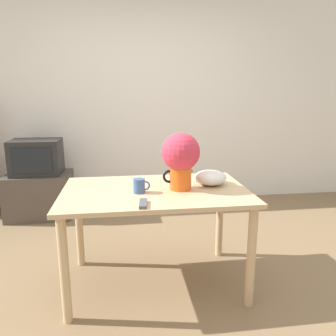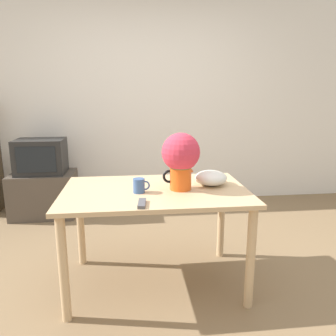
# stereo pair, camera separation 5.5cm
# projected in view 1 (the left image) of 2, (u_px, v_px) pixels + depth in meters

# --- Properties ---
(ground_plane) EXTENTS (12.00, 12.00, 0.00)m
(ground_plane) POSITION_uv_depth(u_px,v_px,m) (158.00, 285.00, 2.46)
(ground_plane) COLOR #7F6647
(wall_back) EXTENTS (8.00, 0.05, 2.60)m
(wall_back) POSITION_uv_depth(u_px,v_px,m) (140.00, 102.00, 4.13)
(wall_back) COLOR silver
(wall_back) RESTS_ON ground_plane
(table) EXTENTS (1.31, 0.84, 0.74)m
(table) POSITION_uv_depth(u_px,v_px,m) (155.00, 203.00, 2.36)
(table) COLOR tan
(table) RESTS_ON ground_plane
(flower_vase) EXTENTS (0.27, 0.27, 0.41)m
(flower_vase) POSITION_uv_depth(u_px,v_px,m) (181.00, 157.00, 2.29)
(flower_vase) COLOR #E05619
(flower_vase) RESTS_ON table
(coffee_mug) EXTENTS (0.12, 0.08, 0.10)m
(coffee_mug) POSITION_uv_depth(u_px,v_px,m) (140.00, 186.00, 2.25)
(coffee_mug) COLOR #385689
(coffee_mug) RESTS_ON table
(white_bowl) EXTENTS (0.24, 0.24, 0.11)m
(white_bowl) POSITION_uv_depth(u_px,v_px,m) (210.00, 178.00, 2.44)
(white_bowl) COLOR silver
(white_bowl) RESTS_ON table
(remote_control) EXTENTS (0.06, 0.16, 0.02)m
(remote_control) POSITION_uv_depth(u_px,v_px,m) (143.00, 204.00, 2.01)
(remote_control) COLOR #4C4C51
(remote_control) RESTS_ON table
(tv_stand) EXTENTS (0.71, 0.48, 0.51)m
(tv_stand) POSITION_uv_depth(u_px,v_px,m) (40.00, 195.00, 3.79)
(tv_stand) COLOR #4C4238
(tv_stand) RESTS_ON ground_plane
(tv_set) EXTENTS (0.53, 0.39, 0.39)m
(tv_set) POSITION_uv_depth(u_px,v_px,m) (37.00, 157.00, 3.68)
(tv_set) COLOR black
(tv_set) RESTS_ON tv_stand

